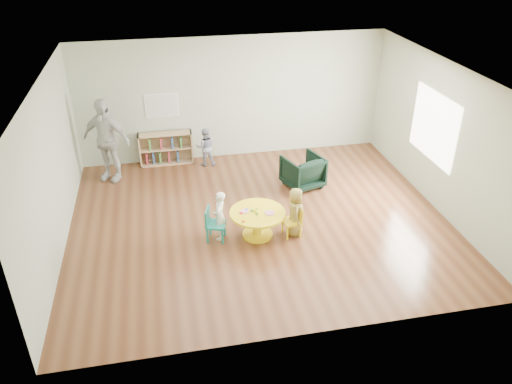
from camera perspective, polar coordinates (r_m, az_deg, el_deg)
room at (r=8.60m, az=0.51°, el=7.48°), size 7.10×7.00×2.80m
activity_table at (r=8.85m, az=0.17°, el=-3.14°), size 0.99×0.99×0.54m
kid_chair_left at (r=8.79m, az=-4.91°, el=-3.58°), size 0.42×0.42×0.62m
kid_chair_right at (r=8.92m, az=4.36°, el=-3.20°), size 0.34×0.34×0.58m
bookshelf at (r=11.67m, az=-10.32°, el=4.95°), size 1.20×0.30×0.75m
alphabet_poster at (r=11.43m, az=-10.72°, el=9.70°), size 0.74×0.01×0.54m
armchair at (r=10.52m, az=5.37°, el=2.37°), size 0.94×0.95×0.69m
child_left at (r=8.76m, az=-4.18°, el=-2.72°), size 0.31×0.39×0.92m
child_right at (r=8.87m, az=4.51°, el=-2.26°), size 0.37×0.49×0.92m
toddler at (r=11.41m, az=-5.80°, el=5.15°), size 0.46×0.37×0.89m
adult_caretaker at (r=11.01m, az=-16.76°, el=5.72°), size 1.15×0.89×1.82m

